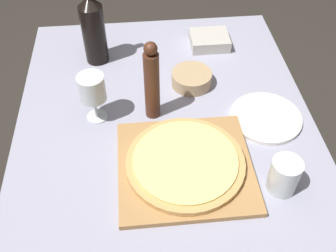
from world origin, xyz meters
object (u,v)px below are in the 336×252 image
(pepper_mill, at_px, (152,83))
(small_bowl, at_px, (192,79))
(wine_glass, at_px, (92,89))
(wine_bottle, at_px, (93,28))
(pizza, at_px, (185,162))

(pepper_mill, xyz_separation_m, small_bowl, (0.15, 0.14, -0.11))
(pepper_mill, height_order, wine_glass, pepper_mill)
(wine_bottle, distance_m, pepper_mill, 0.36)
(pizza, xyz_separation_m, pepper_mill, (-0.08, 0.23, 0.10))
(pepper_mill, distance_m, small_bowl, 0.23)
(wine_glass, bearing_deg, small_bowl, 22.28)
(wine_bottle, bearing_deg, small_bowl, -28.01)
(wine_bottle, bearing_deg, pepper_mill, -59.23)
(pizza, relative_size, wine_glass, 2.02)
(small_bowl, bearing_deg, pepper_mill, -136.85)
(wine_bottle, relative_size, small_bowl, 2.44)
(pizza, bearing_deg, wine_bottle, 115.70)
(pepper_mill, bearing_deg, small_bowl, 43.15)
(pizza, bearing_deg, small_bowl, 79.29)
(wine_glass, bearing_deg, pizza, -42.27)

